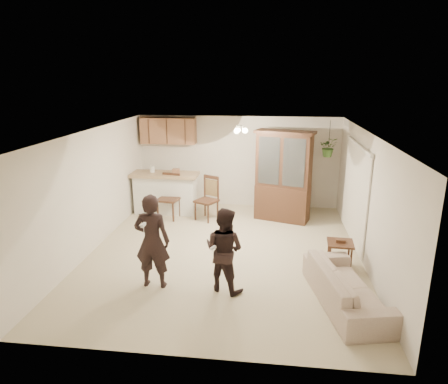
# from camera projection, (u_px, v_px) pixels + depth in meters

# --- Properties ---
(floor) EXTENTS (6.50, 6.50, 0.00)m
(floor) POSITION_uv_depth(u_px,v_px,m) (224.00, 253.00, 8.29)
(floor) COLOR beige
(floor) RESTS_ON ground
(ceiling) EXTENTS (5.50, 6.50, 0.02)m
(ceiling) POSITION_uv_depth(u_px,v_px,m) (224.00, 132.00, 7.60)
(ceiling) COLOR silver
(ceiling) RESTS_ON wall_back
(wall_back) EXTENTS (5.50, 0.02, 2.50)m
(wall_back) POSITION_uv_depth(u_px,v_px,m) (238.00, 162.00, 11.04)
(wall_back) COLOR silver
(wall_back) RESTS_ON ground
(wall_front) EXTENTS (5.50, 0.02, 2.50)m
(wall_front) POSITION_uv_depth(u_px,v_px,m) (192.00, 271.00, 4.85)
(wall_front) COLOR silver
(wall_front) RESTS_ON ground
(wall_left) EXTENTS (0.02, 6.50, 2.50)m
(wall_left) POSITION_uv_depth(u_px,v_px,m) (93.00, 190.00, 8.26)
(wall_left) COLOR silver
(wall_left) RESTS_ON ground
(wall_right) EXTENTS (0.02, 6.50, 2.50)m
(wall_right) POSITION_uv_depth(u_px,v_px,m) (367.00, 200.00, 7.63)
(wall_right) COLOR silver
(wall_right) RESTS_ON ground
(breakfast_bar) EXTENTS (1.60, 0.55, 1.00)m
(breakfast_bar) POSITION_uv_depth(u_px,v_px,m) (166.00, 195.00, 10.61)
(breakfast_bar) COLOR silver
(breakfast_bar) RESTS_ON floor
(bar_top) EXTENTS (1.75, 0.70, 0.08)m
(bar_top) POSITION_uv_depth(u_px,v_px,m) (165.00, 174.00, 10.45)
(bar_top) COLOR tan
(bar_top) RESTS_ON breakfast_bar
(upper_cabinets) EXTENTS (1.50, 0.34, 0.70)m
(upper_cabinets) POSITION_uv_depth(u_px,v_px,m) (168.00, 131.00, 10.85)
(upper_cabinets) COLOR brown
(upper_cabinets) RESTS_ON wall_back
(vertical_blinds) EXTENTS (0.06, 2.30, 2.10)m
(vertical_blinds) POSITION_uv_depth(u_px,v_px,m) (355.00, 194.00, 8.53)
(vertical_blinds) COLOR beige
(vertical_blinds) RESTS_ON wall_right
(ceiling_fixture) EXTENTS (0.36, 0.36, 0.20)m
(ceiling_fixture) POSITION_uv_depth(u_px,v_px,m) (240.00, 130.00, 8.75)
(ceiling_fixture) COLOR #FFEFBF
(ceiling_fixture) RESTS_ON ceiling
(hanging_plant) EXTENTS (0.43, 0.37, 0.48)m
(hanging_plant) POSITION_uv_depth(u_px,v_px,m) (329.00, 147.00, 9.80)
(hanging_plant) COLOR #385F26
(hanging_plant) RESTS_ON ceiling
(plant_cord) EXTENTS (0.01, 0.01, 0.65)m
(plant_cord) POSITION_uv_depth(u_px,v_px,m) (330.00, 134.00, 9.71)
(plant_cord) COLOR black
(plant_cord) RESTS_ON ceiling
(sofa) EXTENTS (1.11, 1.99, 0.73)m
(sofa) POSITION_uv_depth(u_px,v_px,m) (347.00, 283.00, 6.34)
(sofa) COLOR beige
(sofa) RESTS_ON floor
(adult) EXTENTS (0.66, 0.44, 1.80)m
(adult) POSITION_uv_depth(u_px,v_px,m) (152.00, 238.00, 6.74)
(adult) COLOR black
(adult) RESTS_ON floor
(child) EXTENTS (0.81, 0.74, 1.35)m
(child) POSITION_uv_depth(u_px,v_px,m) (224.00, 253.00, 6.69)
(child) COLOR black
(child) RESTS_ON floor
(china_hutch) EXTENTS (1.54, 0.96, 2.27)m
(china_hutch) POSITION_uv_depth(u_px,v_px,m) (283.00, 177.00, 9.92)
(china_hutch) COLOR #371F14
(china_hutch) RESTS_ON floor
(side_table) EXTENTS (0.51, 0.51, 0.58)m
(side_table) POSITION_uv_depth(u_px,v_px,m) (339.00, 255.00, 7.57)
(side_table) COLOR #371F14
(side_table) RESTS_ON floor
(chair_bar) EXTENTS (0.59, 0.59, 1.15)m
(chair_bar) POSITION_uv_depth(u_px,v_px,m) (169.00, 206.00, 10.23)
(chair_bar) COLOR #371F14
(chair_bar) RESTS_ON floor
(chair_hutch_left) EXTENTS (0.66, 0.66, 1.11)m
(chair_hutch_left) POSITION_uv_depth(u_px,v_px,m) (206.00, 208.00, 10.14)
(chair_hutch_left) COLOR #371F14
(chair_hutch_left) RESTS_ON floor
(chair_hutch_right) EXTENTS (0.62, 0.62, 1.02)m
(chair_hutch_right) POSITION_uv_depth(u_px,v_px,m) (294.00, 201.00, 10.80)
(chair_hutch_right) COLOR #371F14
(chair_hutch_right) RESTS_ON floor
(controller_adult) EXTENTS (0.05, 0.14, 0.04)m
(controller_adult) POSITION_uv_depth(u_px,v_px,m) (143.00, 225.00, 6.27)
(controller_adult) COLOR white
(controller_adult) RESTS_ON adult
(controller_child) EXTENTS (0.09, 0.13, 0.04)m
(controller_child) POSITION_uv_depth(u_px,v_px,m) (213.00, 248.00, 6.35)
(controller_child) COLOR white
(controller_child) RESTS_ON child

